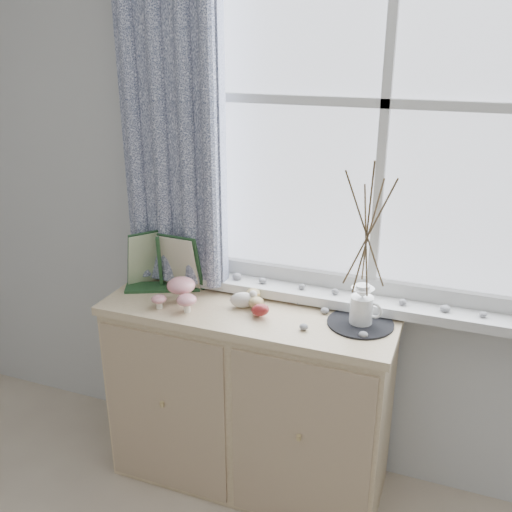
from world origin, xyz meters
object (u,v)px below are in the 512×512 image
Objects in this scene: botanical_book at (158,263)px; twig_pitcher at (367,230)px; sideboard at (249,397)px; toadstool_cluster at (180,291)px.

botanical_book is 0.57× the size of twig_pitcher.
sideboard is 0.70m from botanical_book.
twig_pitcher reaches higher than sideboard.
toadstool_cluster reaches higher than sideboard.
twig_pitcher reaches higher than toadstool_cluster.
botanical_book is at bearing 148.70° from toadstool_cluster.
twig_pitcher is (0.87, 0.01, 0.25)m from botanical_book.
twig_pitcher is at bearing 3.38° from sideboard.
botanical_book is at bearing 177.24° from sideboard.
botanical_book is 0.19m from toadstool_cluster.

